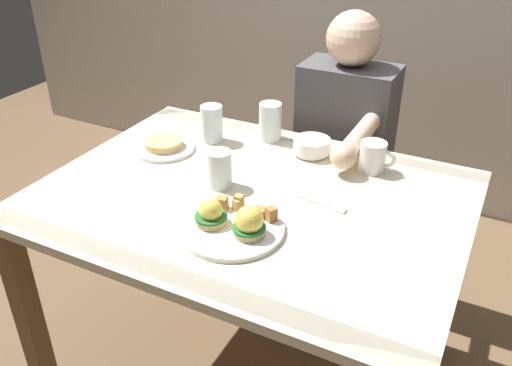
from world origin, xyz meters
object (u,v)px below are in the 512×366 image
Objects in this scene: fork at (324,204)px; water_glass_near at (212,125)px; side_plate at (164,146)px; dining_table at (251,225)px; diner_person at (343,146)px; eggs_benedict_plate at (233,223)px; water_glass_far at (220,171)px; fruit_bowl at (312,146)px; coffee_mug at (373,156)px; water_glass_extra at (270,123)px.

water_glass_near is at bearing 155.72° from fork.
fork is 0.60m from side_plate.
diner_person is (0.08, 0.60, 0.02)m from dining_table.
water_glass_near reaches higher than eggs_benedict_plate.
fruit_bowl is at bearing 62.70° from water_glass_far.
diner_person is at bearing 121.97° from coffee_mug.
water_glass_near is at bearing 52.64° from side_plate.
side_plate is (-0.45, -0.19, -0.02)m from fruit_bowl.
diner_person is (-0.19, 0.31, -0.14)m from coffee_mug.
water_glass_near is 1.13× the size of water_glass_far.
fruit_bowl is 0.18m from water_glass_extra.
dining_table is 0.42m from side_plate.
water_glass_extra is at bearing -127.19° from diner_person.
coffee_mug reaches higher than fork.
water_glass_far reaches higher than fruit_bowl.
diner_person reaches higher than fork.
side_plate is (-0.43, 0.31, -0.01)m from eggs_benedict_plate.
dining_table is 0.18m from water_glass_far.
coffee_mug is at bearing 14.70° from side_plate.
water_glass_near is at bearing -176.33° from coffee_mug.
fruit_bowl is at bearing -92.96° from diner_person.
side_plate is (-0.38, 0.12, 0.12)m from dining_table.
water_glass_extra is at bearing 107.04° from dining_table.
side_plate is at bearing -165.30° from coffee_mug.
fork is at bearing -45.12° from water_glass_extra.
dining_table is 0.41m from water_glass_extra.
diner_person is (0.46, 0.48, -0.10)m from side_plate.
fruit_bowl is (0.01, 0.50, 0.00)m from eggs_benedict_plate.
fruit_bowl is 0.21m from coffee_mug.
diner_person reaches higher than coffee_mug.
water_glass_extra is 0.36m from side_plate.
water_glass_extra is at bearing 29.89° from water_glass_near.
eggs_benedict_plate reaches higher than dining_table.
water_glass_extra reaches higher than side_plate.
water_glass_near is 0.18m from side_plate.
water_glass_far is (-0.15, 0.19, 0.02)m from eggs_benedict_plate.
eggs_benedict_plate is 0.57m from water_glass_extra.
water_glass_extra reaches higher than eggs_benedict_plate.
side_plate is (-0.28, -0.23, -0.05)m from water_glass_extra.
water_glass_extra reaches higher than water_glass_near.
coffee_mug is (0.21, -0.02, 0.02)m from fruit_bowl.
eggs_benedict_plate is at bearing -92.12° from diner_person.
water_glass_near is (-0.33, 0.45, 0.03)m from eggs_benedict_plate.
water_glass_near is 0.32m from water_glass_far.
fruit_bowl is 0.31m from fork.
fruit_bowl is 0.49m from side_plate.
dining_table is 10.75× the size of water_glass_far.
water_glass_extra is (0.17, 0.10, 0.00)m from water_glass_near.
water_glass_far is at bearing -55.02° from water_glass_near.
eggs_benedict_plate is 2.43× the size of coffee_mug.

